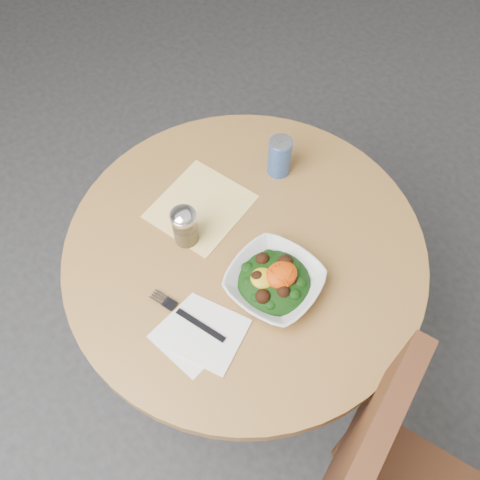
{
  "coord_description": "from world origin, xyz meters",
  "views": [
    {
      "loc": [
        -0.4,
        -0.54,
        1.89
      ],
      "look_at": [
        -0.02,
        -0.0,
        0.81
      ],
      "focal_mm": 40.0,
      "sensor_mm": 36.0,
      "label": 1
    }
  ],
  "objects": [
    {
      "name": "spice_shaker",
      "position": [
        -0.1,
        0.11,
        0.81
      ],
      "size": [
        0.06,
        0.06,
        0.12
      ],
      "color": "silver",
      "rests_on": "table"
    },
    {
      "name": "table",
      "position": [
        0.0,
        0.0,
        0.55
      ],
      "size": [
        0.9,
        0.9,
        0.75
      ],
      "color": "black",
      "rests_on": "ground"
    },
    {
      "name": "salad_bowl",
      "position": [
        -0.01,
        -0.13,
        0.78
      ],
      "size": [
        0.27,
        0.27,
        0.08
      ],
      "color": "silver",
      "rests_on": "table"
    },
    {
      "name": "paper_napkins",
      "position": [
        -0.21,
        -0.13,
        0.75
      ],
      "size": [
        0.22,
        0.21,
        0.0
      ],
      "color": "white",
      "rests_on": "table"
    },
    {
      "name": "ground",
      "position": [
        0.0,
        0.0,
        0.0
      ],
      "size": [
        6.0,
        6.0,
        0.0
      ],
      "primitive_type": "plane",
      "color": "#2D2C2F",
      "rests_on": "ground"
    },
    {
      "name": "fork",
      "position": [
        -0.22,
        -0.07,
        0.76
      ],
      "size": [
        0.09,
        0.2,
        0.0
      ],
      "color": "black",
      "rests_on": "table"
    },
    {
      "name": "cloth_napkin",
      "position": [
        -0.02,
        0.17,
        0.75
      ],
      "size": [
        0.29,
        0.27,
        0.0
      ],
      "primitive_type": "cube",
      "rotation": [
        0.0,
        0.0,
        0.33
      ],
      "color": "#F3AE0C",
      "rests_on": "table"
    },
    {
      "name": "beverage_can",
      "position": [
        0.22,
        0.15,
        0.81
      ],
      "size": [
        0.06,
        0.06,
        0.12
      ],
      "color": "navy",
      "rests_on": "table"
    }
  ]
}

